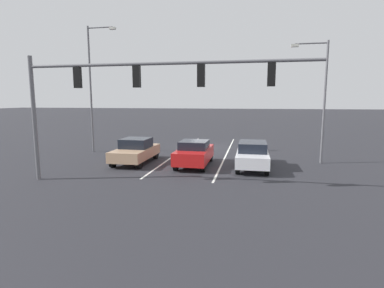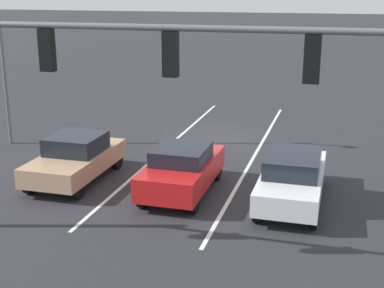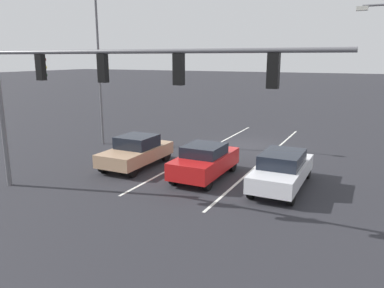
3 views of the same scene
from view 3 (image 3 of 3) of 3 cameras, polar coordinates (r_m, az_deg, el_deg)
The scene contains 8 objects.
ground_plane at distance 23.51m, azimuth 8.43°, elevation -0.23°, with size 240.00×240.00×0.00m, color #28282D.
lane_stripe_left_divider at distance 20.87m, azimuth 11.25°, elevation -2.03°, with size 0.12×16.61×0.01m, color silver.
lane_stripe_center_divider at distance 22.04m, azimuth 2.06°, elevation -0.97°, with size 0.12×16.61×0.01m, color silver.
car_tan_rightlane_front at distance 18.85m, azimuth -8.47°, elevation -1.09°, with size 1.92×4.21×1.55m.
car_red_midlane_front at distance 16.89m, azimuth 1.96°, elevation -2.58°, with size 1.84×4.09×1.54m.
car_white_leftlane_front at distance 16.03m, azimuth 13.57°, elevation -3.76°, with size 1.79×4.69×1.55m.
traffic_signal_gantry at distance 13.58m, azimuth -14.98°, elevation 9.48°, with size 13.32×0.37×6.04m.
street_lamp_right_shoulder at distance 23.64m, azimuth -13.62°, elevation 12.67°, with size 2.24×0.24×9.31m.
Camera 3 is at (-6.88, 21.83, 5.34)m, focal length 35.00 mm.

